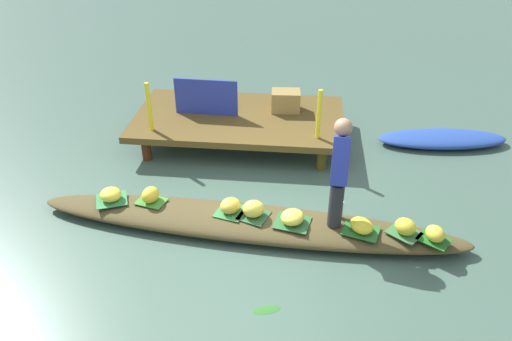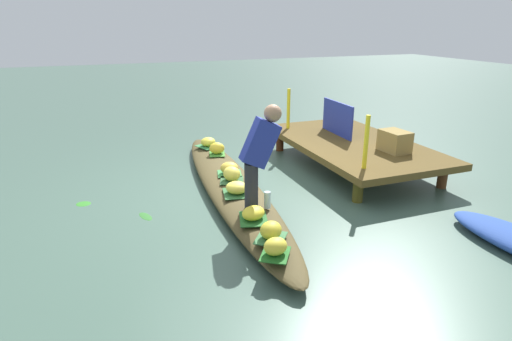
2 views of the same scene
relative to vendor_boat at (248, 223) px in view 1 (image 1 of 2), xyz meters
The scene contains 27 objects.
canal_water 0.11m from the vendor_boat, ahead, with size 40.00×40.00×0.00m, color #415C4E.
dock_platform 2.27m from the vendor_boat, 100.15° to the left, with size 3.20×1.80×0.43m.
vendor_boat is the anchor object (origin of this frame).
moored_boat 3.68m from the vendor_boat, 41.39° to the left, with size 1.99×0.63×0.18m, color #244496.
leaf_mat_0 1.71m from the vendor_boat, behind, with size 0.37×0.33×0.01m, color #347D43.
banana_bunch_0 1.71m from the vendor_boat, behind, with size 0.26×0.25×0.16m, color yellow.
leaf_mat_1 0.55m from the vendor_boat, ahead, with size 0.40×0.34×0.01m, color #2B5F2F.
banana_bunch_1 0.57m from the vendor_boat, ahead, with size 0.28×0.26×0.16m, color #F9E44A.
leaf_mat_2 1.22m from the vendor_boat, behind, with size 0.35×0.25×0.01m, color #3E862D.
banana_bunch_2 1.23m from the vendor_boat, behind, with size 0.25×0.19×0.19m, color yellow.
leaf_mat_3 0.13m from the vendor_boat, ahead, with size 0.32×0.33×0.01m, color #2E5931.
banana_bunch_3 0.22m from the vendor_boat, ahead, with size 0.23×0.26×0.20m, color #F2D94A.
leaf_mat_4 0.24m from the vendor_boat, 166.97° to the left, with size 0.32×0.34×0.01m, color #378141.
banana_bunch_4 0.29m from the vendor_boat, 166.97° to the left, with size 0.23×0.26×0.17m, color gold.
leaf_mat_5 2.10m from the vendor_boat, ahead, with size 0.33×0.26×0.01m, color #206220.
banana_bunch_5 2.11m from the vendor_boat, ahead, with size 0.24×0.20×0.17m, color yellow.
leaf_mat_6 1.79m from the vendor_boat, ahead, with size 0.34×0.28×0.01m, color #356D3C.
banana_bunch_6 1.80m from the vendor_boat, ahead, with size 0.24×0.22×0.18m, color gold.
leaf_mat_7 1.32m from the vendor_boat, ahead, with size 0.40×0.30×0.01m, color #256327.
banana_bunch_7 1.33m from the vendor_boat, ahead, with size 0.29×0.23×0.14m, color yellow.
vendor_person 1.29m from the vendor_boat, ahead, with size 0.21×0.49×1.22m.
water_bottle 1.10m from the vendor_boat, ahead, with size 0.08×0.08×0.20m, color silver.
market_banner 2.47m from the vendor_boat, 112.00° to the left, with size 0.97×0.03×0.56m, color #253497.
railing_post_west 2.38m from the vendor_boat, 134.57° to the left, with size 0.06×0.06×0.72m, color yellow.
railing_post_east 1.94m from the vendor_boat, 63.68° to the left, with size 0.06×0.06×0.72m, color yellow.
produce_crate 2.56m from the vendor_boat, 83.04° to the left, with size 0.44×0.32×0.32m, color olive.
drifting_plant_0 1.27m from the vendor_boat, 74.73° to the right, with size 0.29×0.12×0.01m, color #2C6827.
Camera 1 is at (0.59, -4.59, 3.72)m, focal length 34.53 mm.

